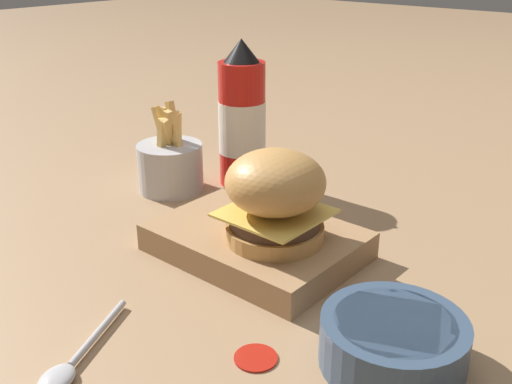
% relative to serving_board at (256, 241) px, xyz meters
% --- Properties ---
extents(ground_plane, '(6.00, 6.00, 0.00)m').
position_rel_serving_board_xyz_m(ground_plane, '(0.01, -0.00, -0.02)').
color(ground_plane, '#9E7A56').
extents(serving_board, '(0.25, 0.18, 0.04)m').
position_rel_serving_board_xyz_m(serving_board, '(0.00, 0.00, 0.00)').
color(serving_board, '#A37A51').
rests_on(serving_board, ground_plane).
extents(burger, '(0.12, 0.12, 0.11)m').
position_rel_serving_board_xyz_m(burger, '(-0.03, 0.01, 0.07)').
color(burger, tan).
rests_on(burger, serving_board).
extents(ketchup_bottle, '(0.07, 0.07, 0.23)m').
position_rel_serving_board_xyz_m(ketchup_bottle, '(0.18, -0.17, 0.09)').
color(ketchup_bottle, red).
rests_on(ketchup_bottle, ground_plane).
extents(fries_basket, '(0.10, 0.10, 0.14)m').
position_rel_serving_board_xyz_m(fries_basket, '(0.24, -0.08, 0.02)').
color(fries_basket, '#B7B7BC').
rests_on(fries_basket, ground_plane).
extents(side_bowl, '(0.14, 0.14, 0.05)m').
position_rel_serving_board_xyz_m(side_bowl, '(-0.23, 0.08, 0.01)').
color(side_bowl, '#384C66').
rests_on(side_bowl, ground_plane).
extents(spoon, '(0.08, 0.14, 0.01)m').
position_rel_serving_board_xyz_m(spoon, '(-0.01, 0.28, -0.01)').
color(spoon, '#B2B2B7').
rests_on(spoon, ground_plane).
extents(ketchup_puddle, '(0.04, 0.04, 0.00)m').
position_rel_serving_board_xyz_m(ketchup_puddle, '(-0.13, 0.16, -0.02)').
color(ketchup_puddle, '#B21E14').
rests_on(ketchup_puddle, ground_plane).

